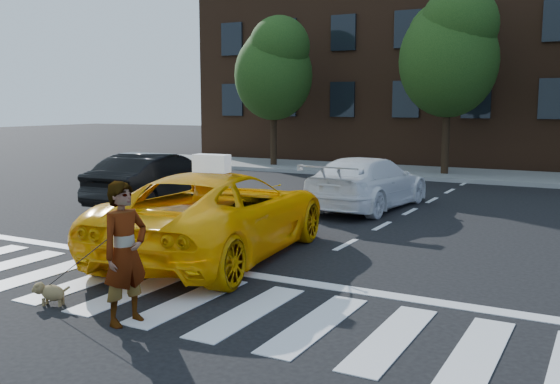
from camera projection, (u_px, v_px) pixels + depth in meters
name	position (u px, v px, depth m)	size (l,w,h in m)	color
ground	(135.00, 291.00, 9.37)	(120.00, 120.00, 0.00)	black
crosswalk	(135.00, 291.00, 9.37)	(13.00, 2.40, 0.01)	silver
stop_line	(198.00, 267.00, 10.77)	(12.00, 0.30, 0.01)	silver
sidewalk_far	(435.00, 173.00, 24.62)	(30.00, 4.00, 0.15)	slate
building	(479.00, 37.00, 30.32)	(26.00, 10.00, 12.00)	#472A19
tree_left	(274.00, 65.00, 26.84)	(3.39, 3.38, 6.50)	black
tree_mid	(450.00, 48.00, 23.26)	(3.69, 3.69, 7.10)	black
taxi	(219.00, 213.00, 11.52)	(2.61, 5.66, 1.57)	#FDB105
black_sedan	(157.00, 179.00, 17.21)	(1.55, 4.45, 1.47)	black
white_suv	(368.00, 183.00, 16.73)	(1.95, 4.80, 1.39)	white
woman	(125.00, 253.00, 7.89)	(0.67, 0.44, 1.84)	#999999
dog	(50.00, 292.00, 8.71)	(0.54, 0.36, 0.32)	olive
taxi_sign	(212.00, 163.00, 11.21)	(0.65, 0.28, 0.32)	white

